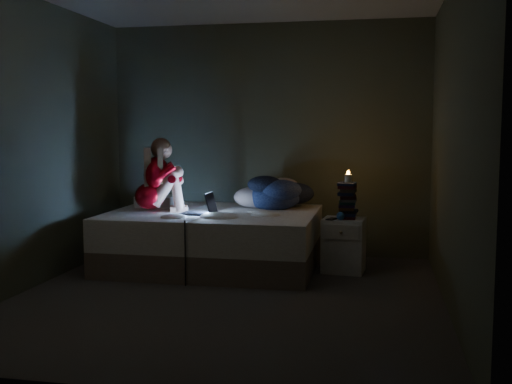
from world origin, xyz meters
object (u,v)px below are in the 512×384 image
(bed, at_px, (213,239))
(nightstand, at_px, (344,245))
(woman, at_px, (150,175))
(candle, at_px, (348,179))
(laptop, at_px, (198,203))
(phone, at_px, (333,219))

(bed, bearing_deg, nightstand, 1.90)
(woman, height_order, candle, woman)
(bed, relative_size, nightstand, 3.90)
(woman, bearing_deg, laptop, -30.38)
(phone, bearing_deg, candle, 58.57)
(woman, xyz_separation_m, phone, (1.86, 0.08, -0.41))
(woman, relative_size, laptop, 2.33)
(candle, relative_size, phone, 0.57)
(candle, bearing_deg, woman, -174.22)
(candle, height_order, phone, candle)
(bed, distance_m, laptop, 0.48)
(candle, distance_m, phone, 0.43)
(woman, distance_m, laptop, 0.61)
(nightstand, bearing_deg, phone, -128.89)
(bed, bearing_deg, phone, -2.88)
(bed, xyz_separation_m, candle, (1.37, 0.06, 0.64))
(bed, xyz_separation_m, nightstand, (1.34, 0.04, -0.02))
(woman, height_order, nightstand, woman)
(laptop, distance_m, candle, 1.51)
(nightstand, bearing_deg, bed, -172.62)
(bed, relative_size, woman, 2.76)
(bed, bearing_deg, woman, -167.55)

